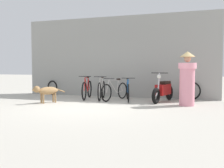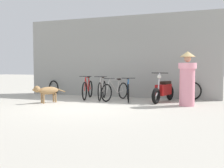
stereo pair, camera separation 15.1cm
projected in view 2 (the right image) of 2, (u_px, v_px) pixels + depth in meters
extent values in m
plane|color=#B7B2A5|center=(83.00, 107.00, 7.89)|extent=(60.00, 60.00, 0.00)
cube|color=gray|center=(117.00, 57.00, 10.77)|extent=(8.09, 0.20, 3.28)
torus|color=black|center=(85.00, 91.00, 9.57)|extent=(0.19, 0.68, 0.68)
torus|color=black|center=(90.00, 89.00, 10.55)|extent=(0.19, 0.68, 0.68)
cylinder|color=red|center=(87.00, 84.00, 9.94)|extent=(0.13, 0.49, 0.56)
cylinder|color=red|center=(89.00, 84.00, 10.22)|extent=(0.05, 0.13, 0.52)
cylinder|color=red|center=(87.00, 78.00, 9.97)|extent=(0.15, 0.57, 0.06)
cylinder|color=red|center=(89.00, 90.00, 10.37)|extent=(0.11, 0.37, 0.08)
cylinder|color=red|center=(90.00, 83.00, 10.40)|extent=(0.09, 0.30, 0.47)
cylinder|color=red|center=(85.00, 84.00, 9.63)|extent=(0.06, 0.18, 0.50)
cube|color=black|center=(89.00, 77.00, 10.25)|extent=(0.11, 0.19, 0.05)
cylinder|color=black|center=(85.00, 76.00, 9.69)|extent=(0.45, 0.12, 0.02)
torus|color=black|center=(100.00, 92.00, 9.34)|extent=(0.19, 0.67, 0.68)
torus|color=black|center=(104.00, 89.00, 10.35)|extent=(0.19, 0.67, 0.68)
cylinder|color=beige|center=(102.00, 85.00, 9.72)|extent=(0.14, 0.50, 0.56)
cylinder|color=beige|center=(103.00, 85.00, 10.01)|extent=(0.06, 0.13, 0.51)
cylinder|color=beige|center=(102.00, 78.00, 9.75)|extent=(0.16, 0.58, 0.06)
cylinder|color=beige|center=(103.00, 90.00, 10.16)|extent=(0.11, 0.38, 0.08)
cylinder|color=beige|center=(104.00, 84.00, 10.20)|extent=(0.09, 0.30, 0.47)
cylinder|color=beige|center=(100.00, 85.00, 9.40)|extent=(0.07, 0.18, 0.50)
cube|color=black|center=(103.00, 77.00, 10.04)|extent=(0.11, 0.19, 0.05)
cylinder|color=black|center=(100.00, 77.00, 9.46)|extent=(0.45, 0.12, 0.02)
torus|color=black|center=(107.00, 93.00, 9.17)|extent=(0.21, 0.61, 0.63)
torus|color=black|center=(123.00, 91.00, 10.04)|extent=(0.21, 0.61, 0.63)
cylinder|color=beige|center=(113.00, 86.00, 9.50)|extent=(0.17, 0.51, 0.52)
cylinder|color=beige|center=(118.00, 86.00, 9.75)|extent=(0.06, 0.14, 0.48)
cylinder|color=beige|center=(114.00, 80.00, 9.53)|extent=(0.19, 0.60, 0.06)
cylinder|color=beige|center=(120.00, 92.00, 9.88)|extent=(0.14, 0.40, 0.07)
cylinder|color=beige|center=(121.00, 85.00, 9.91)|extent=(0.11, 0.31, 0.44)
cylinder|color=beige|center=(108.00, 86.00, 9.23)|extent=(0.08, 0.19, 0.46)
cube|color=black|center=(119.00, 79.00, 9.77)|extent=(0.12, 0.19, 0.05)
cylinder|color=black|center=(109.00, 79.00, 9.27)|extent=(0.45, 0.15, 0.02)
torus|color=black|center=(128.00, 93.00, 8.88)|extent=(0.24, 0.63, 0.65)
torus|color=black|center=(128.00, 91.00, 9.90)|extent=(0.24, 0.63, 0.65)
cylinder|color=#1959A5|center=(128.00, 86.00, 9.27)|extent=(0.18, 0.49, 0.54)
cylinder|color=#1959A5|center=(128.00, 86.00, 9.56)|extent=(0.07, 0.13, 0.49)
cylinder|color=#1959A5|center=(128.00, 79.00, 9.30)|extent=(0.21, 0.57, 0.06)
cylinder|color=#1959A5|center=(128.00, 92.00, 9.71)|extent=(0.14, 0.38, 0.08)
cylinder|color=#1959A5|center=(128.00, 85.00, 9.75)|extent=(0.12, 0.30, 0.45)
cylinder|color=#1959A5|center=(128.00, 86.00, 8.95)|extent=(0.08, 0.18, 0.48)
cube|color=black|center=(128.00, 79.00, 9.59)|extent=(0.12, 0.19, 0.05)
cylinder|color=black|center=(128.00, 78.00, 9.01)|extent=(0.45, 0.16, 0.02)
torus|color=black|center=(156.00, 96.00, 8.57)|extent=(0.24, 0.55, 0.54)
torus|color=black|center=(170.00, 93.00, 9.65)|extent=(0.24, 0.55, 0.54)
cube|color=maroon|center=(163.00, 90.00, 9.10)|extent=(0.47, 0.91, 0.37)
cube|color=black|center=(165.00, 83.00, 9.21)|extent=(0.36, 0.59, 0.10)
cylinder|color=silver|center=(159.00, 82.00, 8.74)|extent=(0.08, 0.15, 0.59)
cylinder|color=silver|center=(157.00, 93.00, 8.65)|extent=(0.09, 0.22, 0.20)
cylinder|color=black|center=(160.00, 73.00, 8.77)|extent=(0.57, 0.16, 0.03)
sphere|color=silver|center=(159.00, 77.00, 8.75)|extent=(0.17, 0.17, 0.14)
ellipsoid|color=#997247|center=(49.00, 91.00, 8.90)|extent=(0.58, 0.76, 0.26)
cylinder|color=#997247|center=(44.00, 99.00, 8.71)|extent=(0.08, 0.08, 0.32)
cylinder|color=#997247|center=(42.00, 98.00, 8.82)|extent=(0.08, 0.08, 0.32)
cylinder|color=#997247|center=(56.00, 98.00, 9.01)|extent=(0.08, 0.08, 0.32)
cylinder|color=#997247|center=(54.00, 97.00, 9.11)|extent=(0.08, 0.08, 0.32)
sphere|color=#997247|center=(37.00, 89.00, 8.61)|extent=(0.30, 0.30, 0.22)
ellipsoid|color=#997247|center=(34.00, 90.00, 8.55)|extent=(0.14, 0.15, 0.08)
cylinder|color=#997247|center=(61.00, 91.00, 9.22)|extent=(0.18, 0.29, 0.14)
cylinder|color=pink|center=(187.00, 84.00, 8.18)|extent=(0.65, 0.65, 1.35)
cylinder|color=#FFA0B2|center=(187.00, 66.00, 8.14)|extent=(0.77, 0.77, 0.18)
sphere|color=tan|center=(188.00, 59.00, 8.13)|extent=(0.30, 0.30, 0.21)
cone|color=tan|center=(188.00, 54.00, 8.12)|extent=(0.68, 0.68, 0.17)
torus|color=black|center=(192.00, 91.00, 9.60)|extent=(0.69, 0.09, 0.69)
torus|color=black|center=(54.00, 87.00, 11.60)|extent=(0.62, 0.25, 0.63)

